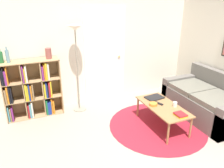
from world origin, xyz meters
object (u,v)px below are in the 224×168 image
Objects in this scene: floor_lamp at (76,42)px; vase_on_shelf at (48,53)px; bottle_middle at (8,56)px; couch at (207,101)px; bookshelf at (32,90)px; coffee_table at (163,108)px; bowl at (153,104)px; cup at (175,104)px; bottle_left at (1,57)px; laptop at (154,97)px.

floor_lamp is 0.56m from vase_on_shelf.
bottle_middle is (-1.22, 0.10, -0.19)m from floor_lamp.
bookshelf is at bearing 157.34° from couch.
bottle_middle is at bearing 151.57° from coffee_table.
bowl is 0.38m from cup.
couch is 5.56× the size of bottle_middle.
bottle_left is 1.25× the size of vase_on_shelf.
floor_lamp is at bearing 135.07° from coffee_table.
laptop is at bearing -25.10° from bookshelf.
floor_lamp reaches higher than bottle_left.
laptop is 2.91m from bottle_left.
laptop is 1.25× the size of bottle_middle.
bottle_middle is 1.44× the size of vase_on_shelf.
vase_on_shelf reaches higher than couch.
bottle_left is at bearing 151.67° from cup.
laptop is 0.32m from bowl.
coffee_table is 2.92m from bottle_middle.
bookshelf is at bearing 179.59° from vase_on_shelf.
coffee_table is 2.94× the size of laptop.
laptop is at bearing -21.65° from bottle_middle.
coffee_table is 12.15× the size of cup.
bottle_left reaches higher than bowl.
coffee_table is at bearing -32.44° from bookshelf.
coffee_table is 7.50× the size of bowl.
floor_lamp reaches higher than bookshelf.
vase_on_shelf is (-1.58, 1.27, 0.80)m from bowl.
laptop is at bearing -21.67° from bottle_left.
floor_lamp reaches higher than bowl.
vase_on_shelf is at bearing 141.22° from bowl.
laptop is 2.80m from bottle_middle.
coffee_table is 0.22m from cup.
bottle_left reaches higher than laptop.
bottle_middle is at bearing 175.44° from floor_lamp.
floor_lamp is 6.00× the size of bottle_middle.
couch is 3.89m from bottle_middle.
vase_on_shelf is at bearing 2.11° from bottle_middle.
couch is at bearing 7.35° from cup.
bottle_left is at bearing 151.85° from coffee_table.
bottle_left is at bearing 178.57° from vase_on_shelf.
floor_lamp reaches higher than cup.
couch is at bearing -20.44° from bottle_left.
couch is at bearing -22.66° from bookshelf.
bottle_middle reaches higher than vase_on_shelf.
bottle_left is 0.86× the size of bottle_middle.
bottle_middle is at bearing -177.89° from vase_on_shelf.
bowl is at bearing -46.94° from floor_lamp.
laptop is 1.45× the size of bottle_left.
coffee_table is 3.03m from bottle_left.
vase_on_shelf is at bearing 166.43° from floor_lamp.
cup is at bearing -37.23° from vase_on_shelf.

